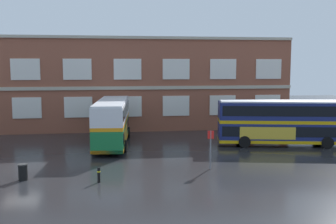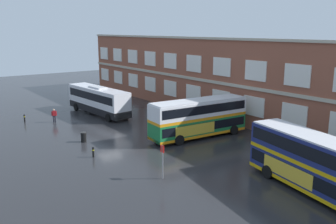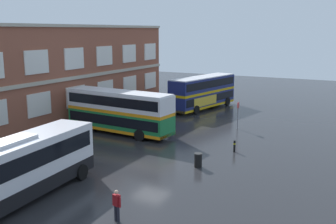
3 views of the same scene
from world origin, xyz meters
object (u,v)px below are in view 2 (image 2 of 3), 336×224
Objects in this scene: safety_bollard_west at (93,152)px; station_litter_bin at (84,137)px; double_decker_middle at (315,163)px; waiting_passenger at (54,115)px; double_decker_near at (199,117)px; touring_coach at (98,100)px; safety_bollard_east at (24,118)px; bus_stand_flag at (162,159)px.

station_litter_bin is at bearing 166.50° from safety_bollard_west.
double_decker_middle is 31.34m from waiting_passenger.
double_decker_near is at bearing 86.01° from safety_bollard_west.
safety_bollard_west is (-15.84, -9.43, -1.66)m from double_decker_middle.
double_decker_near is 0.92× the size of touring_coach.
waiting_passenger is 1.79× the size of safety_bollard_west.
double_decker_near is 11.76× the size of safety_bollard_east.
touring_coach is 4.50× the size of bus_stand_flag.
touring_coach is (-31.14, -1.53, -0.24)m from double_decker_middle.
double_decker_middle is 0.93× the size of touring_coach.
safety_bollard_west is at bearing -93.99° from double_decker_near.
bus_stand_flag is (22.93, -5.68, -0.27)m from touring_coach.
double_decker_middle is 11.88× the size of safety_bollard_east.
safety_bollard_east is (-1.50, -9.33, -1.42)m from touring_coach.
station_litter_bin is (-20.60, -8.29, -1.63)m from double_decker_middle.
double_decker_middle is 31.18m from touring_coach.
double_decker_near and double_decker_middle have the same top height.
bus_stand_flag is 2.62× the size of station_litter_bin.
station_litter_bin is 1.08× the size of safety_bollard_west.
station_litter_bin is (-5.59, -10.64, -1.63)m from double_decker_near.
station_litter_bin is at bearing -32.67° from touring_coach.
double_decker_middle is 6.64× the size of waiting_passenger.
touring_coach reaches higher than safety_bollard_east.
safety_bollard_west is at bearing -163.76° from bus_stand_flag.
bus_stand_flag is at bearing 4.97° from station_litter_bin.
double_decker_middle is at bearing 41.28° from bus_stand_flag.
double_decker_near is 11.92m from safety_bollard_west.
bus_stand_flag is at bearing -13.91° from touring_coach.
station_litter_bin is 4.90m from safety_bollard_west.
waiting_passenger is at bearing 177.80° from station_litter_bin.
waiting_passenger is at bearing 174.01° from safety_bollard_west.
double_decker_near is 18.45m from waiting_passenger.
touring_coach is (-16.12, -3.88, -0.24)m from double_decker_near.
waiting_passenger reaches higher than safety_bollard_west.
waiting_passenger is at bearing -82.53° from touring_coach.
double_decker_near is 22.09m from safety_bollard_east.
double_decker_middle reaches higher than bus_stand_flag.
waiting_passenger is at bearing -146.13° from double_decker_near.
double_decker_near is 11.76× the size of safety_bollard_west.
waiting_passenger is 22.11m from bus_stand_flag.
waiting_passenger reaches higher than station_litter_bin.
station_litter_bin is at bearing -158.09° from double_decker_middle.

